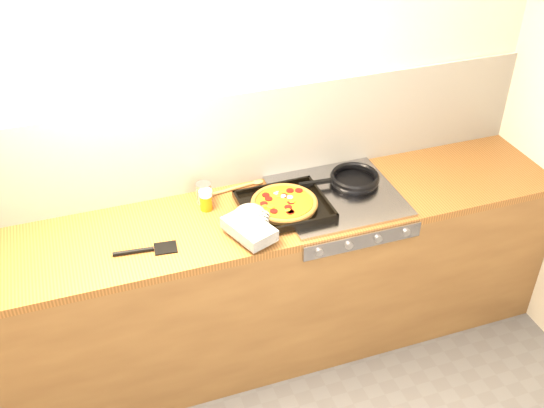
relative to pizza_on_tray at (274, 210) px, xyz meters
name	(u,v)px	position (x,y,z in m)	size (l,w,h in m)	color
room_shell	(232,141)	(-0.10, 0.35, 0.21)	(3.20, 3.20, 3.20)	white
counter_run	(253,284)	(-0.10, 0.06, -0.49)	(3.20, 0.62, 0.90)	brown
stovetop	(337,196)	(0.35, 0.06, -0.04)	(0.60, 0.56, 0.02)	#9C9BA1
pizza_on_tray	(274,210)	(0.00, 0.00, 0.00)	(0.55, 0.48, 0.07)	black
frying_pan	(354,179)	(0.48, 0.13, -0.01)	(0.43, 0.27, 0.04)	black
tomato_can	(204,193)	(-0.28, 0.23, 0.01)	(0.09, 0.09, 0.11)	#9C1A0C
juice_glass	(206,200)	(-0.29, 0.17, 0.01)	(0.07, 0.07, 0.11)	orange
wooden_spoon	(242,186)	(-0.07, 0.29, -0.03)	(0.30, 0.06, 0.02)	#A07443
black_spatula	(147,250)	(-0.62, -0.06, -0.04)	(0.29, 0.09, 0.02)	black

